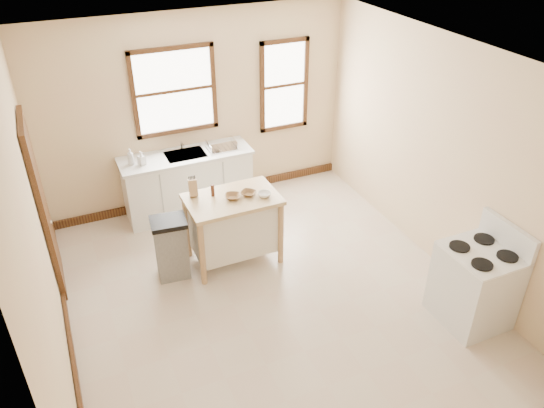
{
  "coord_description": "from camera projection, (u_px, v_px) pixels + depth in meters",
  "views": [
    {
      "loc": [
        -1.89,
        -4.42,
        4.21
      ],
      "look_at": [
        0.24,
        0.4,
        0.98
      ],
      "focal_mm": 35.0,
      "sensor_mm": 36.0,
      "label": 1
    }
  ],
  "objects": [
    {
      "name": "window_main",
      "position": [
        174.0,
        91.0,
        7.21
      ],
      "size": [
        1.17,
        0.06,
        1.22
      ],
      "primitive_type": null,
      "color": "black",
      "rests_on": "wall_back"
    },
    {
      "name": "knife_block",
      "position": [
        193.0,
        188.0,
        6.4
      ],
      "size": [
        0.11,
        0.11,
        0.2
      ],
      "primitive_type": null,
      "rotation": [
        0.0,
        0.0,
        -0.15
      ],
      "color": "tan",
      "rests_on": "kitchen_island"
    },
    {
      "name": "soap_bottle_a",
      "position": [
        130.0,
        157.0,
        7.11
      ],
      "size": [
        0.1,
        0.1,
        0.23
      ],
      "primitive_type": "imported",
      "rotation": [
        0.0,
        0.0,
        0.18
      ],
      "color": "#B2B2B2",
      "rests_on": "sink_counter"
    },
    {
      "name": "bowl_b",
      "position": [
        248.0,
        193.0,
        6.46
      ],
      "size": [
        0.26,
        0.26,
        0.04
      ],
      "primitive_type": "imported",
      "rotation": [
        0.0,
        0.0,
        0.78
      ],
      "color": "brown",
      "rests_on": "kitchen_island"
    },
    {
      "name": "gas_stove",
      "position": [
        477.0,
        276.0,
        5.67
      ],
      "size": [
        0.73,
        0.74,
        1.17
      ],
      "primitive_type": null,
      "color": "silver",
      "rests_on": "ground"
    },
    {
      "name": "dish_rack",
      "position": [
        221.0,
        145.0,
        7.56
      ],
      "size": [
        0.43,
        0.33,
        0.1
      ],
      "primitive_type": null,
      "rotation": [
        0.0,
        0.0,
        -0.06
      ],
      "color": "silver",
      "rests_on": "sink_counter"
    },
    {
      "name": "wall_left",
      "position": [
        39.0,
        243.0,
        4.79
      ],
      "size": [
        0.04,
        5.0,
        2.8
      ],
      "primitive_type": "cube",
      "color": "beige",
      "rests_on": "ground"
    },
    {
      "name": "wall_back",
      "position": [
        197.0,
        111.0,
        7.51
      ],
      "size": [
        4.5,
        0.04,
        2.8
      ],
      "primitive_type": "cube",
      "color": "beige",
      "rests_on": "ground"
    },
    {
      "name": "trash_bin",
      "position": [
        171.0,
        248.0,
        6.4
      ],
      "size": [
        0.45,
        0.39,
        0.81
      ],
      "primitive_type": null,
      "rotation": [
        0.0,
        0.0,
        -0.11
      ],
      "color": "gray",
      "rests_on": "ground"
    },
    {
      "name": "window_side",
      "position": [
        284.0,
        86.0,
        7.86
      ],
      "size": [
        0.77,
        0.06,
        1.37
      ],
      "primitive_type": null,
      "color": "black",
      "rests_on": "wall_back"
    },
    {
      "name": "soap_bottle_b",
      "position": [
        141.0,
        158.0,
        7.11
      ],
      "size": [
        0.12,
        0.12,
        0.19
      ],
      "primitive_type": "imported",
      "rotation": [
        0.0,
        0.0,
        0.43
      ],
      "color": "#B2B2B2",
      "rests_on": "sink_counter"
    },
    {
      "name": "wall_right",
      "position": [
        439.0,
        154.0,
        6.34
      ],
      "size": [
        0.04,
        5.0,
        2.8
      ],
      "primitive_type": "cube",
      "color": "beige",
      "rests_on": "ground"
    },
    {
      "name": "floor",
      "position": [
        267.0,
        294.0,
        6.3
      ],
      "size": [
        5.0,
        5.0,
        0.0
      ],
      "primitive_type": "plane",
      "color": "#C5B49C",
      "rests_on": "ground"
    },
    {
      "name": "door_left",
      "position": [
        43.0,
        206.0,
        6.0
      ],
      "size": [
        0.06,
        0.9,
        2.1
      ],
      "primitive_type": "cube",
      "color": "black",
      "rests_on": "ground"
    },
    {
      "name": "kitchen_island",
      "position": [
        234.0,
        229.0,
        6.65
      ],
      "size": [
        1.13,
        0.73,
        0.92
      ],
      "primitive_type": null,
      "rotation": [
        0.0,
        0.0,
        0.01
      ],
      "color": "tan",
      "rests_on": "ground"
    },
    {
      "name": "ceiling",
      "position": [
        266.0,
        60.0,
        4.83
      ],
      "size": [
        5.0,
        5.0,
        0.0
      ],
      "primitive_type": "plane",
      "rotation": [
        3.14,
        0.0,
        0.0
      ],
      "color": "white",
      "rests_on": "ground"
    },
    {
      "name": "baseboard_back",
      "position": [
        204.0,
        194.0,
        8.19
      ],
      "size": [
        4.5,
        0.04,
        0.12
      ],
      "primitive_type": "cube",
      "color": "black",
      "rests_on": "ground"
    },
    {
      "name": "pepper_grinder",
      "position": [
        213.0,
        190.0,
        6.41
      ],
      "size": [
        0.05,
        0.05,
        0.15
      ],
      "primitive_type": "cylinder",
      "rotation": [
        0.0,
        0.0,
        0.18
      ],
      "color": "#3D1D10",
      "rests_on": "kitchen_island"
    },
    {
      "name": "baseboard_left",
      "position": [
        72.0,
        347.0,
        5.5
      ],
      "size": [
        0.04,
        5.0,
        0.12
      ],
      "primitive_type": "cube",
      "color": "black",
      "rests_on": "ground"
    },
    {
      "name": "sink_counter",
      "position": [
        188.0,
        183.0,
        7.67
      ],
      "size": [
        1.86,
        0.62,
        0.92
      ],
      "primitive_type": null,
      "color": "silver",
      "rests_on": "ground"
    },
    {
      "name": "bowl_a",
      "position": [
        233.0,
        197.0,
        6.39
      ],
      "size": [
        0.25,
        0.25,
        0.05
      ],
      "primitive_type": "imported",
      "rotation": [
        0.0,
        0.0,
        -0.41
      ],
      "color": "brown",
      "rests_on": "kitchen_island"
    },
    {
      "name": "bowl_c",
      "position": [
        264.0,
        194.0,
        6.43
      ],
      "size": [
        0.21,
        0.21,
        0.05
      ],
      "primitive_type": "imported",
      "rotation": [
        0.0,
        0.0,
        -0.38
      ],
      "color": "white",
      "rests_on": "kitchen_island"
    },
    {
      "name": "faucet",
      "position": [
        181.0,
        142.0,
        7.51
      ],
      "size": [
        0.03,
        0.03,
        0.22
      ],
      "primitive_type": "cylinder",
      "color": "silver",
      "rests_on": "sink_counter"
    }
  ]
}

